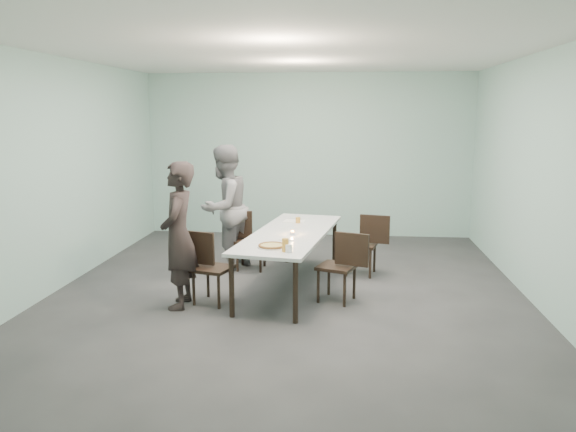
# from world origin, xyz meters

# --- Properties ---
(ground) EXTENTS (7.00, 7.00, 0.00)m
(ground) POSITION_xyz_m (0.00, 0.00, 0.00)
(ground) COLOR #333335
(ground) RESTS_ON ground
(room_shell) EXTENTS (6.02, 7.02, 3.01)m
(room_shell) POSITION_xyz_m (0.00, 0.00, 2.03)
(room_shell) COLOR #A1CAC1
(room_shell) RESTS_ON ground
(table) EXTENTS (1.28, 2.71, 0.75)m
(table) POSITION_xyz_m (0.01, 0.17, 0.69)
(table) COLOR white
(table) RESTS_ON ground
(chair_near_left) EXTENTS (0.65, 0.52, 0.87)m
(chair_near_left) POSITION_xyz_m (-0.94, -0.50, 0.50)
(chair_near_left) COLOR black
(chair_near_left) RESTS_ON ground
(chair_far_left) EXTENTS (0.62, 0.43, 0.87)m
(chair_far_left) POSITION_xyz_m (-0.74, 1.01, 0.50)
(chair_far_left) COLOR black
(chair_far_left) RESTS_ON ground
(chair_near_right) EXTENTS (0.65, 0.54, 0.87)m
(chair_near_right) POSITION_xyz_m (0.70, -0.32, 0.50)
(chair_near_right) COLOR black
(chair_near_right) RESTS_ON ground
(chair_far_right) EXTENTS (0.65, 0.50, 0.87)m
(chair_far_right) POSITION_xyz_m (1.02, 0.89, 0.50)
(chair_far_right) COLOR black
(chair_far_right) RESTS_ON ground
(diner_near) EXTENTS (0.46, 0.66, 1.73)m
(diner_near) POSITION_xyz_m (-1.22, -0.68, 0.87)
(diner_near) COLOR black
(diner_near) RESTS_ON ground
(diner_far) EXTENTS (1.02, 1.11, 1.83)m
(diner_far) POSITION_xyz_m (-1.04, 0.99, 0.91)
(diner_far) COLOR slate
(diner_far) RESTS_ON ground
(pizza) EXTENTS (0.34, 0.34, 0.04)m
(pizza) POSITION_xyz_m (-0.12, -0.68, 0.77)
(pizza) COLOR white
(pizza) RESTS_ON table
(side_plate) EXTENTS (0.18, 0.18, 0.01)m
(side_plate) POSITION_xyz_m (0.01, -0.27, 0.76)
(side_plate) COLOR white
(side_plate) RESTS_ON table
(beer_glass) EXTENTS (0.08, 0.08, 0.15)m
(beer_glass) POSITION_xyz_m (0.06, -0.87, 0.82)
(beer_glass) COLOR gold
(beer_glass) RESTS_ON table
(water_tumbler) EXTENTS (0.08, 0.08, 0.09)m
(water_tumbler) POSITION_xyz_m (0.10, -0.90, 0.80)
(water_tumbler) COLOR silver
(water_tumbler) RESTS_ON table
(tealight) EXTENTS (0.06, 0.06, 0.05)m
(tealight) POSITION_xyz_m (0.05, 0.02, 0.77)
(tealight) COLOR silver
(tealight) RESTS_ON table
(amber_tumbler) EXTENTS (0.07, 0.07, 0.08)m
(amber_tumbler) POSITION_xyz_m (0.05, 0.80, 0.79)
(amber_tumbler) COLOR gold
(amber_tumbler) RESTS_ON table
(menu) EXTENTS (0.33, 0.26, 0.01)m
(menu) POSITION_xyz_m (-0.01, 0.92, 0.75)
(menu) COLOR silver
(menu) RESTS_ON table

